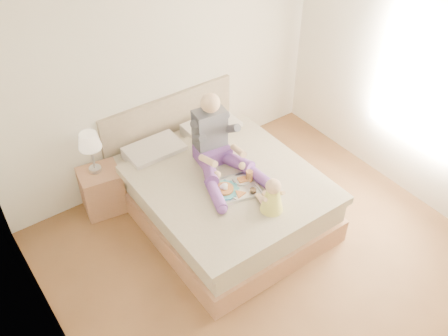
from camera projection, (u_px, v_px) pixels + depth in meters
room at (303, 151)px, 4.01m from camera, size 4.02×4.22×2.71m
bed at (218, 190)px, 5.41m from camera, size 1.70×2.18×1.00m
nightstand at (102, 190)px, 5.49m from camera, size 0.49×0.45×0.53m
lamp at (90, 143)px, 5.10m from camera, size 0.24×0.24×0.49m
adult at (218, 147)px, 5.12m from camera, size 0.69×1.02×0.82m
tray at (233, 187)px, 4.97m from camera, size 0.56×0.49×0.14m
baby at (272, 197)px, 4.68m from camera, size 0.24×0.33×0.37m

